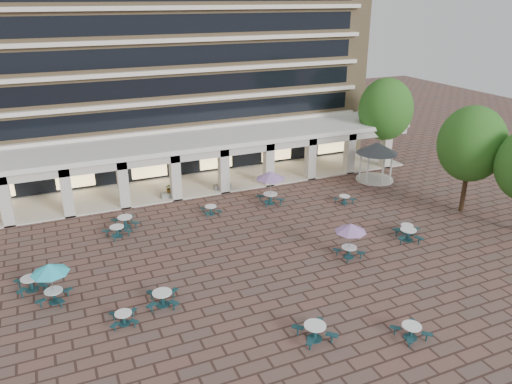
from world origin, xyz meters
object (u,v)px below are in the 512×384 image
(picnic_table_2, at_px, (411,330))
(planter_right, at_px, (222,184))
(gazebo, at_px, (377,152))
(planter_left, at_px, (170,192))
(picnic_table_1, at_px, (315,331))
(picnic_table_0, at_px, (162,297))

(picnic_table_2, height_order, planter_right, planter_right)
(gazebo, relative_size, planter_right, 2.54)
(planter_right, bearing_deg, gazebo, -13.19)
(planter_left, bearing_deg, planter_right, 0.00)
(picnic_table_2, height_order, planter_left, planter_left)
(picnic_table_1, distance_m, planter_right, 21.16)
(picnic_table_0, height_order, picnic_table_2, picnic_table_0)
(picnic_table_1, xyz_separation_m, gazebo, (16.45, 17.76, 2.17))
(picnic_table_1, bearing_deg, planter_right, 81.68)
(picnic_table_1, bearing_deg, picnic_table_2, -23.27)
(gazebo, distance_m, planter_left, 18.80)
(picnic_table_2, distance_m, planter_right, 22.86)
(gazebo, xyz_separation_m, planter_right, (-13.73, 3.22, -2.09))
(picnic_table_0, distance_m, planter_right, 17.54)
(picnic_table_1, height_order, planter_left, planter_left)
(gazebo, xyz_separation_m, planter_left, (-18.40, 3.22, -2.14))
(picnic_table_0, height_order, picnic_table_1, picnic_table_1)
(gazebo, height_order, planter_right, gazebo)
(planter_right, bearing_deg, picnic_table_2, -85.72)
(planter_right, bearing_deg, planter_left, 180.00)
(picnic_table_0, relative_size, gazebo, 0.55)
(gazebo, bearing_deg, picnic_table_0, -152.33)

